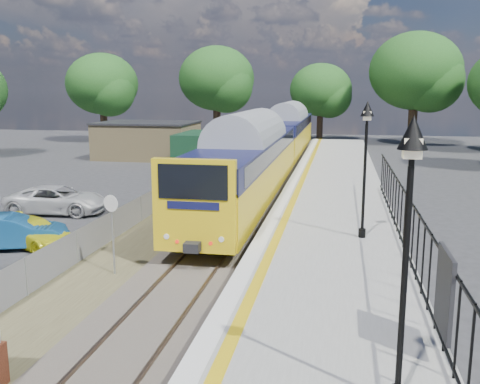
% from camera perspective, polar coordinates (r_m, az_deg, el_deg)
% --- Properties ---
extents(ground, '(120.00, 120.00, 0.00)m').
position_cam_1_polar(ground, '(14.16, -9.00, -13.71)').
color(ground, '#2D2D30').
rests_on(ground, ground).
extents(track_bed, '(5.90, 80.00, 0.29)m').
position_cam_1_polar(track_bed, '(23.06, -2.06, -3.63)').
color(track_bed, '#473F38').
rests_on(track_bed, ground).
extents(platform, '(5.00, 70.00, 0.90)m').
position_cam_1_polar(platform, '(20.81, 9.58, -4.35)').
color(platform, gray).
rests_on(platform, ground).
extents(platform_edge, '(0.90, 70.00, 0.01)m').
position_cam_1_polar(platform_edge, '(20.83, 3.94, -2.92)').
color(platform_edge, silver).
rests_on(platform_edge, platform).
extents(victorian_lamp_south, '(0.44, 0.44, 4.60)m').
position_cam_1_polar(victorian_lamp_south, '(8.31, 17.61, -0.47)').
color(victorian_lamp_south, black).
rests_on(victorian_lamp_south, platform).
extents(victorian_lamp_north, '(0.44, 0.44, 4.60)m').
position_cam_1_polar(victorian_lamp_north, '(18.18, 13.31, 5.65)').
color(victorian_lamp_north, black).
rests_on(victorian_lamp_north, platform).
extents(palisade_fence, '(0.12, 26.00, 2.00)m').
position_cam_1_polar(palisade_fence, '(15.03, 18.29, -5.22)').
color(palisade_fence, black).
rests_on(palisade_fence, platform).
extents(wire_fence, '(0.06, 52.00, 1.20)m').
position_cam_1_polar(wire_fence, '(26.14, -8.94, -0.87)').
color(wire_fence, '#999EA3').
rests_on(wire_fence, ground).
extents(outbuilding, '(10.80, 10.10, 3.12)m').
position_cam_1_polar(outbuilding, '(46.16, -8.89, 5.34)').
color(outbuilding, tan).
rests_on(outbuilding, ground).
extents(tree_line, '(56.80, 43.80, 11.88)m').
position_cam_1_polar(tree_line, '(54.19, 7.56, 11.56)').
color(tree_line, '#332319').
rests_on(tree_line, ground).
extents(train, '(2.82, 40.83, 3.51)m').
position_cam_1_polar(train, '(36.73, 3.64, 5.35)').
color(train, gold).
rests_on(train, ground).
extents(speed_sign, '(0.52, 0.17, 2.64)m').
position_cam_1_polar(speed_sign, '(17.27, -13.49, -3.10)').
color(speed_sign, '#999EA3').
rests_on(speed_sign, ground).
extents(car_blue, '(4.16, 2.59, 1.29)m').
position_cam_1_polar(car_blue, '(21.68, -23.16, -3.94)').
color(car_blue, '#165087').
rests_on(car_blue, ground).
extents(car_yellow, '(3.99, 2.90, 1.07)m').
position_cam_1_polar(car_yellow, '(21.72, -21.19, -4.07)').
color(car_yellow, yellow).
rests_on(car_yellow, ground).
extents(car_white, '(4.91, 2.54, 1.32)m').
position_cam_1_polar(car_white, '(27.08, -18.89, -0.79)').
color(car_white, silver).
rests_on(car_white, ground).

